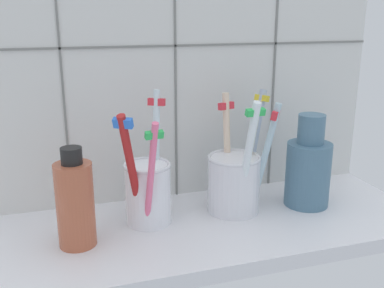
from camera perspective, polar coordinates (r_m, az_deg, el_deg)
name	(u,v)px	position (r cm, az deg, el deg)	size (l,w,h in cm)	color
counter_slab	(198,231)	(62.44, 0.81, -10.98)	(64.00, 22.00, 2.00)	silver
tile_wall_back	(173,63)	(67.28, -2.37, 10.26)	(64.00, 2.20, 45.00)	silver
toothbrush_cup_left	(148,189)	(60.81, -5.65, -5.64)	(8.32, 10.87, 17.76)	white
toothbrush_cup_right	(236,178)	(64.56, 5.57, -4.28)	(10.02, 10.47, 17.18)	white
ceramic_vase	(308,168)	(68.14, 14.54, -3.00)	(6.50, 6.50, 13.75)	slate
soap_bottle	(75,202)	(56.51, -14.61, -7.19)	(4.60, 4.60, 12.56)	#B45B3E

